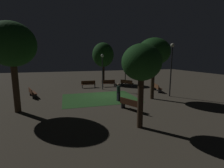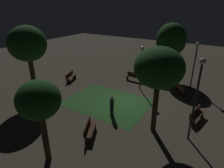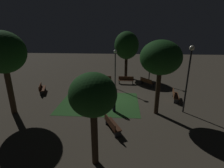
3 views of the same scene
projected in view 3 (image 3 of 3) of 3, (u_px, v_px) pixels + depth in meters
The scene contains 16 objects.
ground_plane at pixel (112, 98), 16.13m from camera, with size 60.00×60.00×0.00m, color #4C4438.
grass_lawn at pixel (99, 103), 15.15m from camera, with size 6.90×5.14×0.01m, color #2D6028.
bench_near_trees at pixel (126, 80), 20.26m from camera, with size 1.82×0.56×0.88m.
bench_lawn_edge at pixel (104, 79), 20.44m from camera, with size 1.81×0.52×0.88m.
bench_by_lamp at pixel (42, 88), 17.45m from camera, with size 1.04×1.86×0.88m.
bench_corner at pixel (175, 95), 15.64m from camera, with size 0.82×1.86×0.88m.
bench_path_side at pixel (147, 82), 19.58m from camera, with size 1.48×1.72×0.88m.
bench_back_row at pixel (112, 124), 10.88m from camera, with size 1.23×1.83×0.88m.
tree_back_left at pixel (93, 96), 7.32m from camera, with size 2.10×2.10×4.57m.
tree_back_right at pixel (161, 58), 11.97m from camera, with size 2.93×2.93×5.59m.
tree_left_canopy at pixel (3, 53), 11.96m from camera, with size 3.15×3.15×6.22m.
tree_tall_center at pixel (127, 46), 22.05m from camera, with size 3.15×3.15×6.00m.
lamp_post_near_wall at pixel (189, 69), 12.43m from camera, with size 0.36×0.36×5.18m.
lamp_post_plaza_east at pixel (151, 57), 20.65m from camera, with size 0.36×0.36×4.52m.
lamp_post_plaza_west at pixel (115, 62), 17.94m from camera, with size 0.36×0.36×4.22m.
pedestrian at pixel (114, 101), 13.35m from camera, with size 0.32×0.33×1.61m.
Camera 3 is at (-1.03, 14.88, 6.29)m, focal length 27.28 mm.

